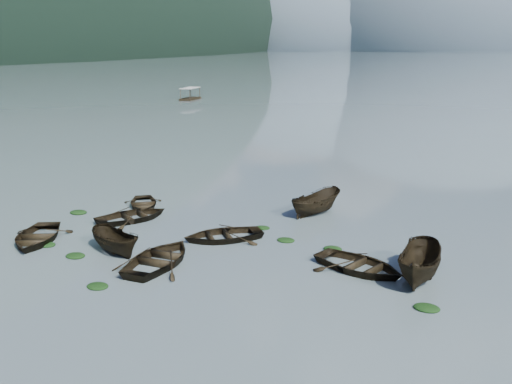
% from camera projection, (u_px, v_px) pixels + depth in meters
% --- Properties ---
extents(ground_plane, '(2400.00, 2400.00, 0.00)m').
position_uv_depth(ground_plane, '(149.00, 299.00, 25.17)').
color(ground_plane, slate).
extents(haze_mtn_a, '(520.00, 520.00, 280.00)m').
position_uv_depth(haze_mtn_a, '(326.00, 49.00, 923.74)').
color(haze_mtn_a, '#475666').
rests_on(haze_mtn_a, ground).
extents(haze_mtn_b, '(520.00, 520.00, 340.00)m').
position_uv_depth(haze_mtn_b, '(455.00, 49.00, 847.11)').
color(haze_mtn_b, '#475666').
rests_on(haze_mtn_b, ground).
extents(rowboat_0, '(5.13, 5.76, 0.99)m').
position_uv_depth(rowboat_0, '(37.00, 241.00, 32.48)').
color(rowboat_0, black).
rests_on(rowboat_0, ground).
extents(rowboat_1, '(5.24, 5.65, 0.95)m').
position_uv_depth(rowboat_1, '(132.00, 220.00, 36.32)').
color(rowboat_1, black).
rests_on(rowboat_1, ground).
extents(rowboat_2, '(4.28, 3.05, 1.55)m').
position_uv_depth(rowboat_2, '(117.00, 253.00, 30.71)').
color(rowboat_2, black).
rests_on(rowboat_2, ground).
extents(rowboat_3, '(3.73, 5.13, 1.04)m').
position_uv_depth(rowboat_3, '(160.00, 264.00, 29.12)').
color(rowboat_3, black).
rests_on(rowboat_3, ground).
extents(rowboat_4, '(5.60, 4.78, 0.98)m').
position_uv_depth(rowboat_4, '(359.00, 271.00, 28.34)').
color(rowboat_4, black).
rests_on(rowboat_4, ground).
extents(rowboat_5, '(1.88, 4.92, 1.89)m').
position_uv_depth(rowboat_5, '(419.00, 280.00, 27.21)').
color(rowboat_5, black).
rests_on(rowboat_5, ground).
extents(rowboat_6, '(4.49, 4.75, 0.80)m').
position_uv_depth(rowboat_6, '(143.00, 206.00, 39.38)').
color(rowboat_6, black).
rests_on(rowboat_6, ground).
extents(rowboat_7, '(5.61, 5.49, 0.95)m').
position_uv_depth(rowboat_7, '(223.00, 239.00, 32.79)').
color(rowboat_7, black).
rests_on(rowboat_7, ground).
extents(rowboat_8, '(3.23, 4.74, 1.71)m').
position_uv_depth(rowboat_8, '(316.00, 214.00, 37.74)').
color(rowboat_8, black).
rests_on(rowboat_8, ground).
extents(weed_clump_0, '(1.01, 0.83, 0.22)m').
position_uv_depth(weed_clump_0, '(47.00, 246.00, 31.80)').
color(weed_clump_0, black).
rests_on(weed_clump_0, ground).
extents(weed_clump_1, '(1.08, 0.87, 0.24)m').
position_uv_depth(weed_clump_1, '(75.00, 257.00, 30.14)').
color(weed_clump_1, black).
rests_on(weed_clump_1, ground).
extents(weed_clump_2, '(1.06, 0.85, 0.23)m').
position_uv_depth(weed_clump_2, '(98.00, 287.00, 26.40)').
color(weed_clump_2, black).
rests_on(weed_clump_2, ground).
extents(weed_clump_3, '(1.03, 0.87, 0.23)m').
position_uv_depth(weed_clump_3, '(333.00, 250.00, 31.17)').
color(weed_clump_3, black).
rests_on(weed_clump_3, ground).
extents(weed_clump_4, '(1.13, 0.89, 0.23)m').
position_uv_depth(weed_clump_4, '(427.00, 309.00, 24.25)').
color(weed_clump_4, black).
rests_on(weed_clump_4, ground).
extents(weed_clump_5, '(1.18, 0.95, 0.25)m').
position_uv_depth(weed_clump_5, '(79.00, 213.00, 37.80)').
color(weed_clump_5, black).
rests_on(weed_clump_5, ground).
extents(weed_clump_6, '(0.93, 0.77, 0.19)m').
position_uv_depth(weed_clump_6, '(262.00, 228.00, 34.73)').
color(weed_clump_6, black).
rests_on(weed_clump_6, ground).
extents(weed_clump_7, '(1.03, 0.83, 0.23)m').
position_uv_depth(weed_clump_7, '(286.00, 241.00, 32.53)').
color(weed_clump_7, black).
rests_on(weed_clump_7, ground).
extents(pontoon_left, '(3.11, 6.07, 2.23)m').
position_uv_depth(pontoon_left, '(190.00, 100.00, 112.05)').
color(pontoon_left, black).
rests_on(pontoon_left, ground).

